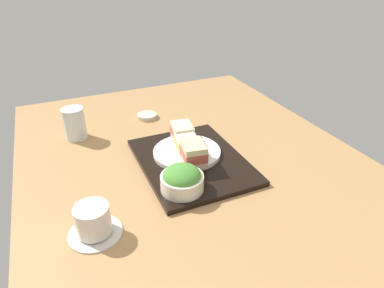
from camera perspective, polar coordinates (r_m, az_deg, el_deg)
The scene contains 10 objects.
ground_plane at distance 99.49cm, azimuth 1.23°, elevation -4.65°, with size 140.00×100.00×3.00cm, color tan.
serving_tray at distance 99.85cm, azimuth -0.06°, elevation -2.94°, with size 37.65×29.27×1.51cm, color black.
sandwich_plate at distance 101.70cm, azimuth -0.87°, elevation -1.37°, with size 20.41×20.41×1.23cm, color white.
sandwich_near at distance 94.07cm, azimuth 0.23°, elevation -1.55°, with size 8.94×7.30×6.17cm.
sandwich_middle at distance 100.25cm, azimuth -0.88°, elevation 0.03°, with size 8.93×7.43×4.50cm.
sandwich_far at distance 105.97cm, azimuth -1.88°, elevation 1.99°, with size 9.06×7.45×5.20cm.
salad_bowl at distance 85.77cm, azimuth -1.70°, elevation -6.00°, with size 11.16×11.16×6.85cm.
coffee_cup at distance 78.55cm, azimuth -16.47°, elevation -12.52°, with size 12.21×12.04×7.50cm.
drinking_glass at distance 118.01cm, azimuth -19.32°, elevation 3.29°, with size 7.15×7.15×10.72cm, color silver.
small_sauce_dish at distance 128.72cm, azimuth -7.64°, elevation 4.74°, with size 7.46×7.46×1.55cm, color beige.
Camera 1 is at (-74.13, 35.00, 54.86)cm, focal length 31.42 mm.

